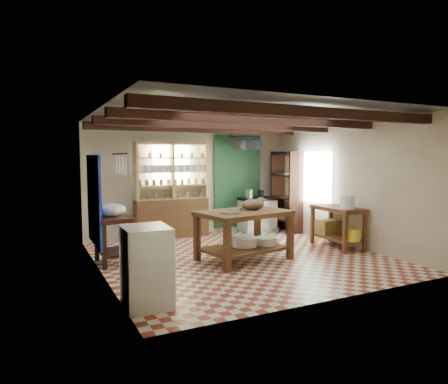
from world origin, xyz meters
name	(u,v)px	position (x,y,z in m)	size (l,w,h in m)	color
floor	(241,258)	(0.00, 0.00, -0.01)	(5.00, 5.00, 0.02)	#9A3621
ceiling	(241,116)	(0.00, 0.00, 2.60)	(5.00, 5.00, 0.02)	#3F3F43
wall_back	(191,180)	(0.00, 2.50, 1.30)	(5.00, 0.04, 2.60)	beige
wall_front	(335,201)	(0.00, -2.50, 1.30)	(5.00, 0.04, 2.60)	beige
wall_left	(100,193)	(-2.50, 0.00, 1.30)	(0.04, 5.00, 2.60)	beige
wall_right	(345,184)	(2.50, 0.00, 1.30)	(0.04, 5.00, 2.60)	beige
ceiling_beams	(241,123)	(0.00, 0.00, 2.48)	(5.00, 3.80, 0.15)	#361A12
blue_wall_patch	(94,200)	(-2.47, 0.90, 1.10)	(0.04, 1.40, 1.60)	#1635A8
green_wall_patch	(237,181)	(1.25, 2.47, 1.25)	(1.30, 0.04, 2.30)	#1B4528
window_back	(171,164)	(-0.50, 2.48, 1.70)	(0.90, 0.02, 0.80)	silver
window_right	(314,177)	(2.48, 1.00, 1.40)	(0.02, 1.30, 1.20)	silver
utensil_rail	(119,163)	(-2.44, -1.20, 1.78)	(0.06, 0.90, 0.28)	black
pot_rack	(246,144)	(1.25, 2.05, 2.18)	(0.86, 0.12, 0.36)	black
shelving_unit	(172,190)	(-0.55, 2.31, 1.10)	(1.70, 0.34, 2.20)	#DBBC7E
tall_rack	(286,192)	(2.28, 1.80, 1.00)	(0.40, 0.86, 2.00)	#361A12
work_table	(244,235)	(-0.04, -0.19, 0.45)	(1.57, 1.05, 0.89)	brown
stove	(257,214)	(1.65, 2.15, 0.42)	(0.86, 0.58, 0.84)	beige
prep_table	(114,240)	(-2.20, 0.60, 0.42)	(0.56, 0.82, 0.83)	#361A12
white_cabinet	(146,266)	(-2.22, -1.61, 0.50)	(0.56, 0.67, 1.00)	white
right_counter	(337,227)	(2.18, -0.16, 0.42)	(0.59, 1.17, 0.84)	brown
cat	(253,204)	(0.20, -0.10, 0.99)	(0.43, 0.33, 0.20)	olive
steel_tray	(230,212)	(-0.38, -0.31, 0.90)	(0.36, 0.36, 0.02)	#9D9DA4
basin_large	(244,242)	(0.00, -0.14, 0.32)	(0.47, 0.47, 0.16)	white
basin_small	(266,241)	(0.42, -0.21, 0.30)	(0.39, 0.39, 0.14)	white
kettle_left	(249,194)	(1.40, 2.15, 0.95)	(0.19, 0.19, 0.22)	#9D9DA4
kettle_right	(261,194)	(1.75, 2.15, 0.94)	(0.15, 0.15, 0.18)	black
enamel_bowl	(113,210)	(-2.20, 0.60, 0.94)	(0.45, 0.45, 0.22)	white
white_bucket	(348,202)	(2.11, -0.51, 0.98)	(0.27, 0.27, 0.27)	white
wicker_basket	(328,227)	(2.20, 0.14, 0.37)	(0.43, 0.34, 0.30)	olive
yellow_tub	(352,235)	(2.15, -0.61, 0.34)	(0.32, 0.32, 0.23)	yellow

